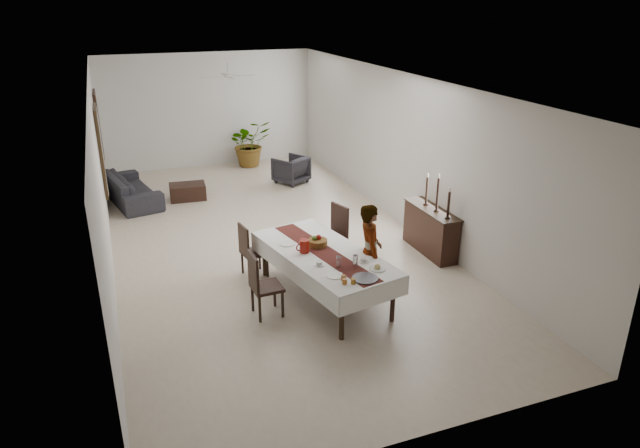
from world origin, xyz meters
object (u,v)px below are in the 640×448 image
(dining_table_top, at_px, (324,254))
(sideboard_body, at_px, (430,231))
(sofa, at_px, (131,188))
(red_pitcher, at_px, (304,246))
(woman, at_px, (370,252))

(dining_table_top, height_order, sideboard_body, sideboard_body)
(sideboard_body, distance_m, sofa, 7.26)
(dining_table_top, distance_m, sofa, 6.58)
(red_pitcher, xyz_separation_m, sofa, (-2.35, 5.90, -0.58))
(sideboard_body, bearing_deg, sofa, 135.75)
(red_pitcher, relative_size, sideboard_body, 0.15)
(dining_table_top, bearing_deg, woman, -32.13)
(dining_table_top, distance_m, woman, 0.74)
(woman, distance_m, sofa, 7.11)
(dining_table_top, xyz_separation_m, sofa, (-2.65, 6.00, -0.43))
(red_pitcher, xyz_separation_m, woman, (0.99, -0.36, -0.11))
(dining_table_top, relative_size, red_pitcher, 12.00)
(red_pitcher, relative_size, woman, 0.13)
(dining_table_top, relative_size, sofa, 1.11)
(woman, bearing_deg, sofa, 42.83)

